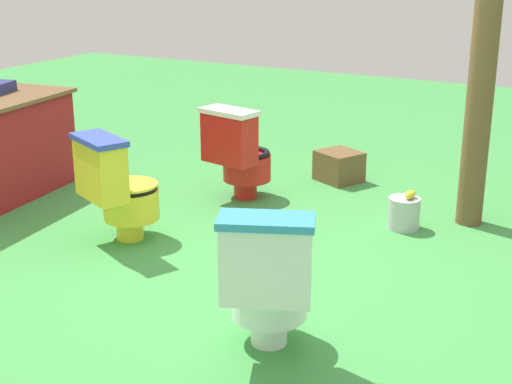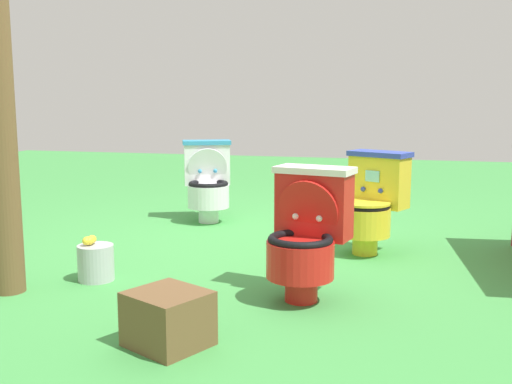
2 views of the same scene
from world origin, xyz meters
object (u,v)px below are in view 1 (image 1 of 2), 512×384
Objects in this scene: toilet_red at (239,153)px; toilet_white at (268,280)px; wooden_post at (482,77)px; small_crate at (339,166)px; lemon_bucket at (404,212)px; toilet_yellow at (118,188)px.

toilet_red and toilet_white have the same top height.
small_crate is at bearing 68.10° from wooden_post.
toilet_white is at bearing -164.36° from small_crate.
toilet_red is 0.35× the size of wooden_post.
toilet_red reaches higher than lemon_bucket.
toilet_red is 2.27m from toilet_white.
toilet_white is 2.63× the size of lemon_bucket.
toilet_white is 1.93m from lemon_bucket.
toilet_red reaches higher than small_crate.
toilet_yellow is at bearing 126.79° from wooden_post.
toilet_white reaches higher than small_crate.
small_crate is at bearing 45.46° from lemon_bucket.
toilet_red is 2.22× the size of small_crate.
wooden_post is (0.34, -1.67, 0.66)m from toilet_red.
wooden_post reaches higher than toilet_white.
wooden_post is at bearing 56.37° from toilet_white.
toilet_red is 1.14m from toilet_yellow.
wooden_post is 7.49× the size of lemon_bucket.
toilet_red is at bearing 101.58° from wooden_post.
toilet_red is 1.33m from lemon_bucket.
lemon_bucket is at bearing 65.44° from toilet_white.
toilet_yellow is at bearing -92.03° from toilet_red.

